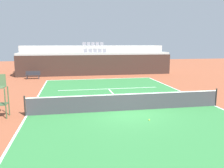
# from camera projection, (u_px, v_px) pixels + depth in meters

# --- Properties ---
(ground_plane) EXTENTS (80.00, 80.00, 0.00)m
(ground_plane) POSITION_uv_depth(u_px,v_px,m) (128.00, 111.00, 13.11)
(ground_plane) COLOR brown
(court_surface) EXTENTS (11.00, 24.00, 0.01)m
(court_surface) POSITION_uv_depth(u_px,v_px,m) (128.00, 111.00, 13.11)
(court_surface) COLOR #2D7238
(court_surface) RESTS_ON ground_plane
(baseline_far) EXTENTS (11.00, 0.10, 0.00)m
(baseline_far) POSITION_uv_depth(u_px,v_px,m) (100.00, 79.00, 24.68)
(baseline_far) COLOR white
(baseline_far) RESTS_ON court_surface
(sideline_left) EXTENTS (0.10, 24.00, 0.00)m
(sideline_left) POSITION_uv_depth(u_px,v_px,m) (27.00, 116.00, 12.14)
(sideline_left) COLOR white
(sideline_left) RESTS_ON court_surface
(sideline_right) EXTENTS (0.10, 24.00, 0.00)m
(sideline_right) POSITION_uv_depth(u_px,v_px,m) (215.00, 106.00, 14.08)
(sideline_right) COLOR white
(sideline_right) RESTS_ON court_surface
(service_line_far) EXTENTS (8.26, 0.10, 0.00)m
(service_line_far) POSITION_uv_depth(u_px,v_px,m) (109.00, 89.00, 19.31)
(service_line_far) COLOR white
(service_line_far) RESTS_ON court_surface
(centre_service_line) EXTENTS (0.10, 6.40, 0.00)m
(centre_service_line) POSITION_uv_depth(u_px,v_px,m) (116.00, 98.00, 16.21)
(centre_service_line) COLOR white
(centre_service_line) RESTS_ON court_surface
(back_wall) EXTENTS (18.24, 0.30, 2.40)m
(back_wall) POSITION_uv_depth(u_px,v_px,m) (97.00, 65.00, 27.30)
(back_wall) COLOR black
(back_wall) RESTS_ON ground_plane
(stands_tier_lower) EXTENTS (18.24, 2.40, 2.65)m
(stands_tier_lower) POSITION_uv_depth(u_px,v_px,m) (95.00, 63.00, 28.59)
(stands_tier_lower) COLOR #9E9E99
(stands_tier_lower) RESTS_ON ground_plane
(stands_tier_upper) EXTENTS (18.24, 2.40, 3.46)m
(stands_tier_upper) POSITION_uv_depth(u_px,v_px,m) (93.00, 59.00, 30.84)
(stands_tier_upper) COLOR #9E9E99
(stands_tier_upper) RESTS_ON ground_plane
(seating_row_lower) EXTENTS (2.79, 0.44, 0.44)m
(seating_row_lower) POSITION_uv_depth(u_px,v_px,m) (95.00, 51.00, 28.43)
(seating_row_lower) COLOR slate
(seating_row_lower) RESTS_ON stands_tier_lower
(seating_row_upper) EXTENTS (2.79, 0.44, 0.44)m
(seating_row_upper) POSITION_uv_depth(u_px,v_px,m) (93.00, 45.00, 30.61)
(seating_row_upper) COLOR slate
(seating_row_upper) RESTS_ON stands_tier_upper
(tennis_net) EXTENTS (11.08, 0.08, 1.07)m
(tennis_net) POSITION_uv_depth(u_px,v_px,m) (128.00, 102.00, 13.02)
(tennis_net) COLOR black
(tennis_net) RESTS_ON court_surface
(player_bench) EXTENTS (1.50, 0.40, 0.85)m
(player_bench) POSITION_uv_depth(u_px,v_px,m) (33.00, 74.00, 24.65)
(player_bench) COLOR #232328
(player_bench) RESTS_ON ground_plane
(tennis_ball_0) EXTENTS (0.07, 0.07, 0.07)m
(tennis_ball_0) POSITION_uv_depth(u_px,v_px,m) (149.00, 120.00, 11.38)
(tennis_ball_0) COLOR #CCE033
(tennis_ball_0) RESTS_ON court_surface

